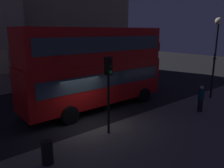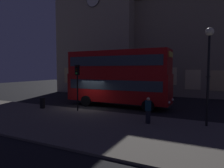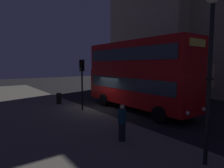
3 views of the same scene
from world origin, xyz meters
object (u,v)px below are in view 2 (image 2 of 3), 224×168
object	(u,v)px
double_decker_bus	(118,76)
pedestrian	(148,110)
traffic_light_near_kerb	(77,78)
street_lamp	(209,55)
litter_bin	(42,103)

from	to	relation	value
double_decker_bus	pedestrian	bearing A→B (deg)	-48.89
double_decker_bus	traffic_light_near_kerb	size ratio (longest dim) A/B	2.64
traffic_light_near_kerb	pedestrian	xyz separation A→B (m)	(6.41, -1.29, -1.90)
double_decker_bus	street_lamp	distance (m)	8.96
double_decker_bus	traffic_light_near_kerb	distance (m)	4.28
street_lamp	litter_bin	size ratio (longest dim) A/B	6.25
double_decker_bus	pedestrian	xyz separation A→B (m)	(4.45, -5.10, -2.00)
double_decker_bus	traffic_light_near_kerb	world-z (taller)	double_decker_bus
traffic_light_near_kerb	litter_bin	xyz separation A→B (m)	(-3.44, -0.51, -2.28)
street_lamp	pedestrian	bearing A→B (deg)	-163.52
double_decker_bus	street_lamp	bearing A→B (deg)	-27.64
traffic_light_near_kerb	street_lamp	bearing A→B (deg)	-7.40
double_decker_bus	pedestrian	size ratio (longest dim) A/B	6.01
double_decker_bus	litter_bin	bearing A→B (deg)	-141.34
street_lamp	litter_bin	xyz separation A→B (m)	(-13.24, -0.22, -3.80)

